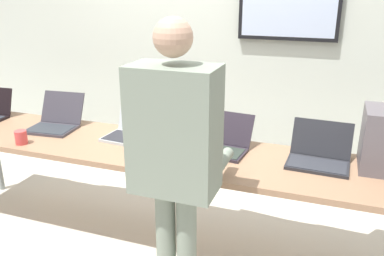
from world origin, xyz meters
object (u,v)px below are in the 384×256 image
at_px(laptop_station_4, 319,155).
at_px(laptop_station_2, 132,129).
at_px(workbench, 153,153).
at_px(coffee_mug, 21,137).
at_px(laptop_station_1, 56,121).
at_px(person, 175,152).
at_px(laptop_station_3, 221,142).

bearing_deg(laptop_station_4, laptop_station_2, 178.97).
bearing_deg(laptop_station_2, workbench, -31.68).
xyz_separation_m(laptop_station_4, coffee_mug, (-2.03, -0.37, -0.01)).
relative_size(laptop_station_4, coffee_mug, 3.98).
xyz_separation_m(laptop_station_1, laptop_station_2, (0.67, 0.02, 0.00)).
bearing_deg(person, laptop_station_2, 130.56).
relative_size(laptop_station_2, laptop_station_3, 0.92).
relative_size(laptop_station_1, laptop_station_4, 1.05).
height_order(laptop_station_3, laptop_station_4, laptop_station_4).
distance_m(workbench, laptop_station_2, 0.29).
distance_m(laptop_station_4, person, 1.04).
distance_m(laptop_station_2, laptop_station_3, 0.69).
height_order(workbench, laptop_station_1, laptop_station_1).
height_order(workbench, coffee_mug, coffee_mug).
relative_size(laptop_station_2, person, 0.22).
distance_m(laptop_station_2, laptop_station_4, 1.35).
relative_size(laptop_station_1, laptop_station_2, 1.10).
bearing_deg(workbench, person, -55.76).
distance_m(workbench, laptop_station_4, 1.13).
xyz_separation_m(laptop_station_2, laptop_station_4, (1.35, -0.02, -0.00)).
xyz_separation_m(laptop_station_1, coffee_mug, (-0.02, -0.37, -0.01)).
relative_size(laptop_station_1, person, 0.24).
xyz_separation_m(laptop_station_3, laptop_station_4, (0.65, -0.01, 0.00)).
bearing_deg(laptop_station_1, workbench, -7.57).
bearing_deg(laptop_station_4, laptop_station_1, 179.95).
distance_m(laptop_station_1, coffee_mug, 0.37).
height_order(laptop_station_2, person, person).
relative_size(laptop_station_1, laptop_station_3, 1.01).
relative_size(laptop_station_3, laptop_station_4, 1.03).
xyz_separation_m(laptop_station_3, coffee_mug, (-1.38, -0.38, -0.00)).
distance_m(person, coffee_mug, 1.41).
height_order(laptop_station_2, laptop_station_4, laptop_station_2).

